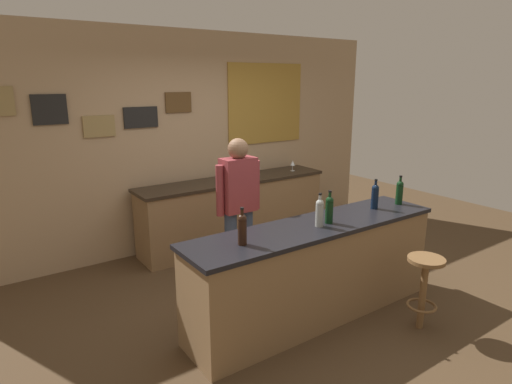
{
  "coord_description": "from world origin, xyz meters",
  "views": [
    {
      "loc": [
        -2.56,
        -3.12,
        2.19
      ],
      "look_at": [
        -0.08,
        0.45,
        1.05
      ],
      "focal_mm": 30.27,
      "sensor_mm": 36.0,
      "label": 1
    }
  ],
  "objects_px": {
    "bar_stool": "(424,281)",
    "wine_bottle_d": "(375,196)",
    "bartender": "(239,204)",
    "wine_bottle_a": "(242,228)",
    "wine_bottle_e": "(400,191)",
    "wine_bottle_c": "(329,209)",
    "wine_glass_b": "(293,163)",
    "wine_bottle_b": "(320,212)",
    "wine_glass_a": "(258,166)"
  },
  "relations": [
    {
      "from": "wine_bottle_d",
      "to": "wine_bottle_a",
      "type": "bearing_deg",
      "value": -177.85
    },
    {
      "from": "wine_bottle_a",
      "to": "wine_bottle_d",
      "type": "relative_size",
      "value": 1.0
    },
    {
      "from": "bar_stool",
      "to": "wine_bottle_e",
      "type": "xyz_separation_m",
      "value": [
        0.5,
        0.7,
        0.6
      ]
    },
    {
      "from": "wine_bottle_b",
      "to": "wine_bottle_c",
      "type": "relative_size",
      "value": 1.0
    },
    {
      "from": "wine_glass_b",
      "to": "wine_bottle_b",
      "type": "bearing_deg",
      "value": -124.12
    },
    {
      "from": "wine_bottle_e",
      "to": "wine_bottle_c",
      "type": "bearing_deg",
      "value": -178.37
    },
    {
      "from": "bar_stool",
      "to": "wine_bottle_e",
      "type": "height_order",
      "value": "wine_bottle_e"
    },
    {
      "from": "wine_bottle_e",
      "to": "bar_stool",
      "type": "bearing_deg",
      "value": -125.39
    },
    {
      "from": "wine_glass_b",
      "to": "bartender",
      "type": "bearing_deg",
      "value": -145.91
    },
    {
      "from": "bar_stool",
      "to": "wine_glass_a",
      "type": "distance_m",
      "value": 2.89
    },
    {
      "from": "bartender",
      "to": "wine_glass_a",
      "type": "bearing_deg",
      "value": 47.83
    },
    {
      "from": "wine_bottle_d",
      "to": "wine_glass_a",
      "type": "height_order",
      "value": "wine_bottle_d"
    },
    {
      "from": "bartender",
      "to": "wine_bottle_a",
      "type": "height_order",
      "value": "bartender"
    },
    {
      "from": "wine_glass_a",
      "to": "bar_stool",
      "type": "bearing_deg",
      "value": -93.82
    },
    {
      "from": "wine_bottle_a",
      "to": "wine_glass_a",
      "type": "height_order",
      "value": "wine_bottle_a"
    },
    {
      "from": "wine_bottle_d",
      "to": "wine_glass_a",
      "type": "relative_size",
      "value": 1.97
    },
    {
      "from": "wine_bottle_e",
      "to": "wine_glass_b",
      "type": "bearing_deg",
      "value": 83.47
    },
    {
      "from": "wine_bottle_a",
      "to": "wine_bottle_d",
      "type": "distance_m",
      "value": 1.63
    },
    {
      "from": "wine_bottle_e",
      "to": "bartender",
      "type": "bearing_deg",
      "value": 146.89
    },
    {
      "from": "bar_stool",
      "to": "wine_glass_b",
      "type": "relative_size",
      "value": 4.39
    },
    {
      "from": "bartender",
      "to": "wine_bottle_b",
      "type": "height_order",
      "value": "bartender"
    },
    {
      "from": "wine_bottle_b",
      "to": "bar_stool",
      "type": "bearing_deg",
      "value": -43.94
    },
    {
      "from": "wine_bottle_e",
      "to": "wine_glass_b",
      "type": "distance_m",
      "value": 2.04
    },
    {
      "from": "bar_stool",
      "to": "wine_glass_a",
      "type": "relative_size",
      "value": 4.39
    },
    {
      "from": "bar_stool",
      "to": "wine_bottle_b",
      "type": "distance_m",
      "value": 1.11
    },
    {
      "from": "bartender",
      "to": "wine_bottle_b",
      "type": "distance_m",
      "value": 1.0
    },
    {
      "from": "wine_bottle_a",
      "to": "wine_bottle_b",
      "type": "xyz_separation_m",
      "value": [
        0.8,
        -0.03,
        0.0
      ]
    },
    {
      "from": "wine_bottle_a",
      "to": "wine_bottle_e",
      "type": "distance_m",
      "value": 1.97
    },
    {
      "from": "wine_bottle_c",
      "to": "wine_glass_a",
      "type": "bearing_deg",
      "value": 71.36
    },
    {
      "from": "wine_bottle_a",
      "to": "wine_bottle_d",
      "type": "height_order",
      "value": "same"
    },
    {
      "from": "bar_stool",
      "to": "wine_bottle_b",
      "type": "xyz_separation_m",
      "value": [
        -0.68,
        0.65,
        0.6
      ]
    },
    {
      "from": "bar_stool",
      "to": "wine_bottle_c",
      "type": "bearing_deg",
      "value": 128.8
    },
    {
      "from": "bartender",
      "to": "wine_bottle_d",
      "type": "xyz_separation_m",
      "value": [
        1.07,
        -0.88,
        0.12
      ]
    },
    {
      "from": "wine_bottle_e",
      "to": "wine_bottle_b",
      "type": "bearing_deg",
      "value": -177.64
    },
    {
      "from": "wine_bottle_c",
      "to": "wine_glass_b",
      "type": "distance_m",
      "value": 2.42
    },
    {
      "from": "wine_bottle_c",
      "to": "wine_bottle_e",
      "type": "bearing_deg",
      "value": 1.63
    },
    {
      "from": "wine_bottle_c",
      "to": "wine_bottle_d",
      "type": "relative_size",
      "value": 1.0
    },
    {
      "from": "bartender",
      "to": "wine_bottle_e",
      "type": "xyz_separation_m",
      "value": [
        1.41,
        -0.92,
        0.12
      ]
    },
    {
      "from": "bar_stool",
      "to": "wine_bottle_b",
      "type": "relative_size",
      "value": 2.22
    },
    {
      "from": "wine_bottle_c",
      "to": "wine_glass_b",
      "type": "bearing_deg",
      "value": 58.31
    },
    {
      "from": "wine_bottle_a",
      "to": "wine_bottle_e",
      "type": "xyz_separation_m",
      "value": [
        1.97,
        0.02,
        0.0
      ]
    },
    {
      "from": "wine_bottle_e",
      "to": "wine_glass_b",
      "type": "height_order",
      "value": "wine_bottle_e"
    },
    {
      "from": "wine_glass_a",
      "to": "wine_glass_b",
      "type": "height_order",
      "value": "same"
    },
    {
      "from": "bar_stool",
      "to": "wine_bottle_d",
      "type": "distance_m",
      "value": 0.96
    },
    {
      "from": "wine_glass_a",
      "to": "wine_bottle_c",
      "type": "bearing_deg",
      "value": -108.64
    },
    {
      "from": "wine_bottle_b",
      "to": "wine_glass_b",
      "type": "relative_size",
      "value": 1.97
    },
    {
      "from": "bar_stool",
      "to": "wine_bottle_a",
      "type": "height_order",
      "value": "wine_bottle_a"
    },
    {
      "from": "wine_bottle_c",
      "to": "wine_bottle_e",
      "type": "distance_m",
      "value": 1.04
    },
    {
      "from": "bar_stool",
      "to": "wine_bottle_a",
      "type": "xyz_separation_m",
      "value": [
        -1.47,
        0.68,
        0.6
      ]
    },
    {
      "from": "bar_stool",
      "to": "wine_bottle_d",
      "type": "relative_size",
      "value": 2.22
    }
  ]
}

